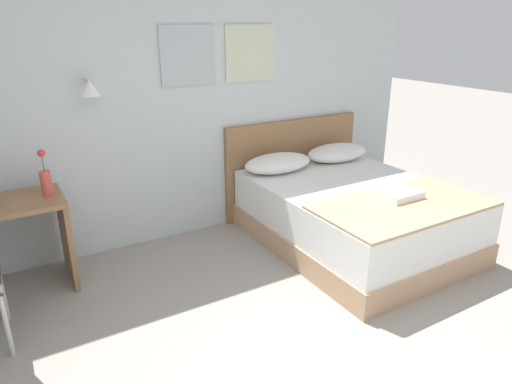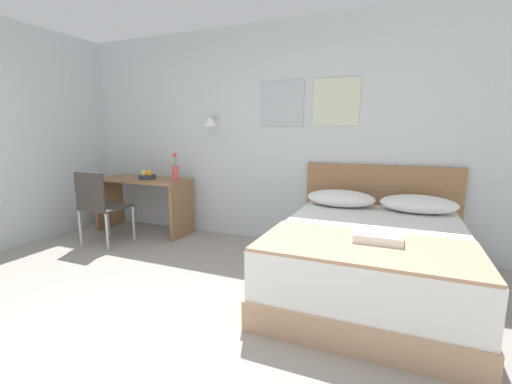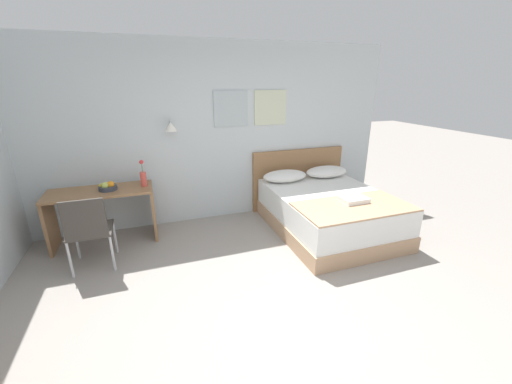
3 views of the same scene
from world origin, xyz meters
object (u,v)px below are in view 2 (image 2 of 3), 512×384
(folded_towel_near_foot, at_px, (379,236))
(desk, at_px, (143,194))
(fruit_bowl, at_px, (147,176))
(throw_blanket, at_px, (365,246))
(headboard, at_px, (379,210))
(desk_chair, at_px, (99,202))
(bed, at_px, (369,260))
(pillow_right, at_px, (418,204))
(pillow_left, at_px, (341,198))
(flower_vase, at_px, (175,171))

(folded_towel_near_foot, bearing_deg, desk, 160.05)
(desk, relative_size, fruit_bowl, 5.66)
(throw_blanket, bearing_deg, desk, 157.33)
(throw_blanket, bearing_deg, headboard, 90.00)
(desk, distance_m, fruit_bowl, 0.28)
(desk_chair, distance_m, fruit_bowl, 0.73)
(bed, relative_size, desk_chair, 2.15)
(headboard, height_order, pillow_right, headboard)
(pillow_left, xyz_separation_m, desk_chair, (-2.74, -0.71, -0.13))
(folded_towel_near_foot, relative_size, fruit_bowl, 1.44)
(bed, distance_m, fruit_bowl, 3.05)
(bed, xyz_separation_m, desk, (-3.04, 0.70, 0.24))
(folded_towel_near_foot, height_order, flower_vase, flower_vase)
(pillow_right, height_order, desk, pillow_right)
(throw_blanket, relative_size, desk_chair, 1.61)
(pillow_left, height_order, pillow_right, same)
(desk_chair, relative_size, flower_vase, 2.51)
(pillow_left, bearing_deg, desk, -179.57)
(throw_blanket, distance_m, flower_vase, 2.80)
(headboard, distance_m, folded_towel_near_foot, 1.45)
(bed, height_order, desk, desk)
(desk, xyz_separation_m, fruit_bowl, (0.10, -0.03, 0.26))
(headboard, distance_m, desk, 3.06)
(desk_chair, bearing_deg, bed, -0.28)
(pillow_left, height_order, folded_towel_near_foot, pillow_left)
(headboard, height_order, desk, headboard)
(folded_towel_near_foot, distance_m, flower_vase, 2.81)
(pillow_left, distance_m, fruit_bowl, 2.56)
(pillow_left, relative_size, flower_vase, 1.98)
(desk_chair, bearing_deg, folded_towel_near_foot, -7.92)
(pillow_left, bearing_deg, pillow_right, 0.00)
(folded_towel_near_foot, bearing_deg, pillow_left, 111.66)
(pillow_right, distance_m, desk_chair, 3.57)
(desk, distance_m, flower_vase, 0.65)
(bed, xyz_separation_m, headboard, (0.00, 1.01, 0.22))
(throw_blanket, height_order, flower_vase, flower_vase)
(bed, distance_m, desk_chair, 3.13)
(bed, bearing_deg, headboard, 90.00)
(throw_blanket, bearing_deg, pillow_right, 73.67)
(pillow_right, distance_m, flower_vase, 2.87)
(throw_blanket, distance_m, folded_towel_near_foot, 0.16)
(bed, relative_size, flower_vase, 5.40)
(bed, relative_size, headboard, 1.20)
(pillow_right, height_order, throw_blanket, pillow_right)
(pillow_left, distance_m, throw_blanket, 1.35)
(pillow_right, distance_m, desk, 3.42)
(pillow_left, xyz_separation_m, flower_vase, (-2.11, -0.03, 0.21))
(flower_vase, bearing_deg, fruit_bowl, -177.72)
(headboard, distance_m, pillow_right, 0.50)
(folded_towel_near_foot, bearing_deg, pillow_right, 75.51)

